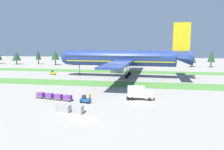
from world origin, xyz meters
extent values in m
plane|color=gray|center=(0.00, 0.00, 0.00)|extent=(400.00, 400.00, 0.00)
cube|color=#4C8438|center=(0.00, 38.50, 0.00)|extent=(320.00, 12.05, 0.01)
cube|color=#4C8438|center=(0.00, 74.61, 0.00)|extent=(320.00, 12.05, 0.01)
cylinder|color=navy|center=(-0.70, 56.56, 8.46)|extent=(49.35, 8.69, 6.90)
sphere|color=navy|center=(-25.25, 57.45, 8.46)|extent=(6.77, 6.77, 6.77)
cone|color=navy|center=(26.24, 55.57, 8.97)|extent=(8.62, 6.86, 6.56)
cube|color=yellow|center=(-0.70, 56.56, 7.25)|extent=(48.15, 8.78, 0.36)
cube|color=#283342|center=(-3.69, 56.67, 9.32)|extent=(43.36, 8.54, 0.44)
cube|color=navy|center=(1.57, 36.53, 7.77)|extent=(8.98, 33.21, 0.62)
cylinder|color=#A3A3A8|center=(0.58, 41.52, 5.49)|extent=(4.93, 3.97, 3.80)
cube|color=navy|center=(3.02, 76.36, 7.77)|extent=(8.98, 33.21, 0.62)
cylinder|color=#A3A3A8|center=(1.67, 71.46, 5.49)|extent=(4.93, 3.97, 3.80)
cube|color=navy|center=(25.35, 47.54, 9.49)|extent=(4.80, 12.13, 0.43)
cube|color=navy|center=(25.94, 63.65, 9.49)|extent=(4.80, 12.13, 0.43)
cube|color=yellow|center=(25.64, 55.60, 17.78)|extent=(7.03, 1.00, 11.74)
cylinder|color=#A3A3A8|center=(-19.86, 57.26, 4.01)|extent=(0.44, 0.44, 6.82)
cylinder|color=black|center=(-19.86, 57.26, 0.60)|extent=(1.21, 0.46, 1.20)
cylinder|color=#A3A3A8|center=(3.14, 52.27, 4.14)|extent=(0.44, 0.44, 6.57)
cylinder|color=black|center=(3.14, 52.27, 0.85)|extent=(1.72, 0.66, 1.70)
cylinder|color=#A3A3A8|center=(3.44, 60.55, 4.14)|extent=(0.44, 0.44, 6.57)
cylinder|color=black|center=(3.44, 60.55, 0.85)|extent=(1.72, 0.66, 1.70)
cube|color=#1E4C8E|center=(-3.26, 11.76, 0.69)|extent=(2.80, 1.78, 0.77)
cube|color=#283342|center=(-3.65, 11.84, 1.52)|extent=(0.90, 1.21, 0.90)
cylinder|color=black|center=(-2.26, 12.12, 0.30)|extent=(0.63, 0.31, 0.60)
cylinder|color=black|center=(-2.48, 11.04, 0.30)|extent=(0.63, 0.31, 0.60)
cylinder|color=black|center=(-4.05, 12.48, 0.30)|extent=(0.63, 0.31, 0.60)
cylinder|color=black|center=(-4.26, 11.40, 0.30)|extent=(0.63, 0.31, 0.60)
cube|color=#A3A3A8|center=(-8.26, 12.76, 0.40)|extent=(2.45, 1.90, 0.10)
cube|color=#70388E|center=(-8.26, 12.76, 1.00)|extent=(2.16, 1.67, 1.10)
cylinder|color=black|center=(-7.31, 13.27, 0.20)|extent=(0.42, 0.20, 0.40)
cylinder|color=black|center=(-7.58, 11.92, 0.20)|extent=(0.42, 0.20, 0.40)
cylinder|color=black|center=(-8.95, 13.60, 0.20)|extent=(0.42, 0.20, 0.40)
cylinder|color=black|center=(-9.22, 12.25, 0.20)|extent=(0.42, 0.20, 0.40)
cube|color=#A3A3A8|center=(-11.11, 13.33, 0.40)|extent=(2.45, 1.90, 0.10)
cube|color=#70388E|center=(-11.11, 13.33, 1.00)|extent=(2.16, 1.67, 1.10)
cylinder|color=black|center=(-10.15, 13.84, 0.20)|extent=(0.42, 0.20, 0.40)
cylinder|color=black|center=(-10.42, 12.49, 0.20)|extent=(0.42, 0.20, 0.40)
cylinder|color=black|center=(-11.79, 14.17, 0.20)|extent=(0.42, 0.20, 0.40)
cylinder|color=black|center=(-12.06, 12.81, 0.20)|extent=(0.42, 0.20, 0.40)
cube|color=#A3A3A8|center=(-13.95, 13.89, 0.40)|extent=(2.45, 1.90, 0.10)
cube|color=#70388E|center=(-13.95, 13.89, 1.00)|extent=(2.16, 1.67, 1.10)
cylinder|color=black|center=(-13.00, 14.41, 0.20)|extent=(0.42, 0.20, 0.40)
cylinder|color=black|center=(-13.27, 13.05, 0.20)|extent=(0.42, 0.20, 0.40)
cylinder|color=black|center=(-14.64, 14.74, 0.20)|extent=(0.42, 0.20, 0.40)
cylinder|color=black|center=(-14.91, 13.38, 0.20)|extent=(0.42, 0.20, 0.40)
cube|color=#A3A3A8|center=(-16.80, 14.46, 0.40)|extent=(2.45, 1.90, 0.10)
cube|color=#70388E|center=(-16.80, 14.46, 1.00)|extent=(2.16, 1.67, 1.10)
cylinder|color=black|center=(-15.84, 14.98, 0.20)|extent=(0.42, 0.20, 0.40)
cylinder|color=black|center=(-16.11, 13.62, 0.20)|extent=(0.42, 0.20, 0.40)
cylinder|color=black|center=(-17.48, 15.30, 0.20)|extent=(0.42, 0.20, 0.40)
cylinder|color=black|center=(-17.75, 13.95, 0.20)|extent=(0.42, 0.20, 0.40)
cube|color=silver|center=(12.48, 17.50, 1.58)|extent=(2.35, 2.44, 2.20)
cube|color=#283342|center=(13.54, 17.58, 2.02)|extent=(0.22, 2.07, 0.97)
cube|color=silver|center=(9.14, 17.28, 2.18)|extent=(4.64, 2.60, 2.80)
cylinder|color=black|center=(12.64, 18.52, 0.48)|extent=(0.98, 0.36, 0.96)
cylinder|color=black|center=(12.77, 16.52, 0.48)|extent=(0.98, 0.36, 0.96)
cylinder|color=black|center=(8.18, 18.22, 0.48)|extent=(0.98, 0.36, 0.96)
cylinder|color=black|center=(8.31, 16.22, 0.48)|extent=(0.98, 0.36, 0.96)
cylinder|color=black|center=(7.05, 18.14, 0.48)|extent=(0.98, 0.36, 0.96)
cylinder|color=black|center=(7.19, 16.15, 0.48)|extent=(0.98, 0.36, 0.96)
cube|color=yellow|center=(-33.44, 57.75, 0.69)|extent=(2.65, 1.39, 0.77)
cube|color=#283342|center=(-33.82, 57.77, 1.52)|extent=(0.74, 1.12, 0.90)
cylinder|color=black|center=(-32.51, 58.27, 0.30)|extent=(0.61, 0.22, 0.60)
cylinder|color=black|center=(-32.55, 57.17, 0.30)|extent=(0.61, 0.22, 0.60)
cylinder|color=black|center=(-34.32, 58.33, 0.30)|extent=(0.61, 0.22, 0.60)
cylinder|color=black|center=(-34.36, 57.23, 0.30)|extent=(0.61, 0.22, 0.60)
cylinder|color=black|center=(-2.91, 15.11, 0.42)|extent=(0.18, 0.18, 0.85)
cylinder|color=black|center=(-3.13, 15.09, 0.42)|extent=(0.18, 0.18, 0.85)
cylinder|color=orange|center=(-3.02, 15.10, 1.16)|extent=(0.36, 0.36, 0.62)
sphere|color=tan|center=(-3.02, 15.10, 1.62)|extent=(0.24, 0.24, 0.24)
cylinder|color=orange|center=(-2.79, 15.12, 1.13)|extent=(0.10, 0.10, 0.58)
cylinder|color=orange|center=(-3.25, 15.08, 1.13)|extent=(0.10, 0.10, 0.58)
cube|color=#A3A3A8|center=(-5.37, 3.96, 0.79)|extent=(2.16, 1.80, 1.57)
cube|color=#A3A3A8|center=(-2.35, 3.50, 0.87)|extent=(2.18, 1.84, 1.74)
cube|color=#A3A3A8|center=(-6.59, 4.17, 0.82)|extent=(2.06, 1.68, 1.64)
cube|color=#A3A3A8|center=(-2.42, 3.99, 0.75)|extent=(2.19, 1.85, 1.51)
cone|color=orange|center=(14.92, 35.77, 0.33)|extent=(0.44, 0.44, 0.66)
cone|color=orange|center=(-23.19, 36.26, 0.33)|extent=(0.44, 0.44, 0.65)
cone|color=orange|center=(-8.55, 36.20, 0.31)|extent=(0.44, 0.44, 0.62)
cone|color=orange|center=(-14.15, 35.71, 0.34)|extent=(0.44, 0.44, 0.68)
cylinder|color=#4C3823|center=(-83.96, 104.72, 1.40)|extent=(0.70, 0.70, 2.80)
cone|color=#1E4223|center=(-83.96, 104.72, 6.11)|extent=(6.28, 6.28, 6.61)
cylinder|color=#4C3823|center=(-68.13, 107.60, 1.73)|extent=(0.70, 0.70, 3.45)
cone|color=#1E4223|center=(-68.13, 107.60, 7.05)|extent=(4.09, 4.09, 7.19)
cylinder|color=#4C3823|center=(-53.23, 104.37, 1.90)|extent=(0.70, 0.70, 3.81)
cone|color=#1E4223|center=(-53.23, 104.37, 6.96)|extent=(5.96, 5.96, 6.30)
cylinder|color=#4C3823|center=(-40.02, 105.34, 1.55)|extent=(0.70, 0.70, 3.10)
cone|color=#1E4223|center=(-40.02, 105.34, 6.89)|extent=(4.64, 4.64, 7.57)
cylinder|color=#4C3823|center=(-21.83, 104.80, 1.76)|extent=(0.70, 0.70, 3.51)
cone|color=#1E4223|center=(-21.83, 104.80, 6.74)|extent=(4.34, 4.34, 6.45)
cylinder|color=#4C3823|center=(-6.96, 108.86, 1.96)|extent=(0.70, 0.70, 3.93)
cone|color=#1E4223|center=(-6.96, 108.86, 7.56)|extent=(5.06, 5.06, 7.26)
cylinder|color=#4C3823|center=(6.29, 105.69, 1.90)|extent=(0.70, 0.70, 3.79)
cone|color=#1E4223|center=(6.29, 105.69, 8.04)|extent=(3.92, 3.92, 8.48)
cylinder|color=#4C3823|center=(23.01, 107.34, 1.66)|extent=(0.70, 0.70, 3.33)
cone|color=#1E4223|center=(23.01, 107.34, 6.58)|extent=(4.02, 4.02, 6.49)
cylinder|color=#4C3823|center=(40.02, 106.88, 1.38)|extent=(0.70, 0.70, 2.76)
cone|color=#1E4223|center=(40.02, 106.88, 6.53)|extent=(5.09, 5.09, 7.55)
cylinder|color=#4C3823|center=(51.83, 106.91, 1.69)|extent=(0.70, 0.70, 3.38)
cone|color=#1E4223|center=(51.83, 106.91, 6.99)|extent=(4.63, 4.63, 7.21)
camera|label=1|loc=(12.22, -38.72, 14.69)|focal=34.28mm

